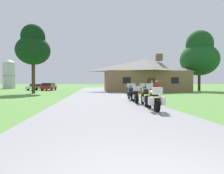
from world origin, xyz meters
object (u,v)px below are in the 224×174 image
motorcycle_yellow_nearest_to_camera (154,99)px  parked_red_suv_far_left (49,86)px  motorcycle_black_third_in_row (135,94)px  parked_white_sedan_far_left (36,87)px  bystander_white_shirt_near_lodge (152,87)px  motorcycle_orange_second_in_row (145,96)px  metal_silo_distant (9,74)px  bystander_red_shirt_beside_signpost (156,87)px  tree_left_near (33,47)px  tree_right_of_lodge (199,55)px  motorcycle_blue_farthest_in_row (131,93)px

motorcycle_yellow_nearest_to_camera → parked_red_suv_far_left: size_ratio=0.44×
motorcycle_black_third_in_row → parked_white_sedan_far_left: (-13.73, 26.35, 0.02)m
bystander_white_shirt_near_lodge → motorcycle_black_third_in_row: bearing=20.0°
parked_white_sedan_far_left → motorcycle_orange_second_in_row: bearing=-48.9°
parked_white_sedan_far_left → motorcycle_yellow_nearest_to_camera: bearing=-50.6°
motorcycle_black_third_in_row → metal_silo_distant: 45.40m
motorcycle_orange_second_in_row → parked_red_suv_far_left: size_ratio=0.44×
motorcycle_orange_second_in_row → metal_silo_distant: size_ratio=0.29×
bystander_red_shirt_beside_signpost → motorcycle_black_third_in_row: bearing=70.6°
tree_left_near → bystander_white_shirt_near_lodge: bearing=-11.9°
tree_right_of_lodge → metal_silo_distant: (-38.83, 19.49, -2.50)m
parked_red_suv_far_left → bystander_white_shirt_near_lodge: bearing=-38.9°
metal_silo_distant → motorcycle_yellow_nearest_to_camera: bearing=-61.0°
motorcycle_blue_farthest_in_row → motorcycle_black_third_in_row: bearing=-93.0°
tree_left_near → metal_silo_distant: 27.74m
bystander_white_shirt_near_lodge → tree_right_of_lodge: size_ratio=0.16×
bystander_white_shirt_near_lodge → metal_silo_distant: (-28.07, 27.64, 2.69)m
motorcycle_black_third_in_row → tree_right_of_lodge: bearing=54.8°
motorcycle_yellow_nearest_to_camera → metal_silo_distant: (-23.64, 42.68, 3.03)m
motorcycle_orange_second_in_row → bystander_red_shirt_beside_signpost: (4.02, 10.24, 0.33)m
tree_left_near → parked_red_suv_far_left: bearing=91.4°
motorcycle_yellow_nearest_to_camera → parked_white_sedan_far_left: bearing=117.1°
motorcycle_blue_farthest_in_row → tree_left_near: (-10.86, 12.21, 5.62)m
bystander_red_shirt_beside_signpost → metal_silo_distant: size_ratio=0.23×
motorcycle_blue_farthest_in_row → parked_white_sedan_far_left: (-13.84, 24.35, 0.03)m
bystander_white_shirt_near_lodge → bystander_red_shirt_beside_signpost: size_ratio=1.00×
parked_white_sedan_far_left → metal_silo_distant: bearing=143.7°
bystander_red_shirt_beside_signpost → tree_right_of_lodge: tree_right_of_lodge is taller
bystander_white_shirt_near_lodge → tree_right_of_lodge: 14.47m
motorcycle_orange_second_in_row → tree_left_near: size_ratio=0.23×
motorcycle_black_third_in_row → parked_white_sedan_far_left: 29.71m
parked_red_suv_far_left → parked_white_sedan_far_left: 3.07m
metal_silo_distant → tree_left_near: bearing=-62.3°
tree_left_near → parked_white_sedan_far_left: size_ratio=2.03×
metal_silo_distant → parked_white_sedan_far_left: bearing=-51.3°
tree_left_near → parked_red_suv_far_left: size_ratio=1.96×
bystander_red_shirt_beside_signpost → tree_left_near: size_ratio=0.18×
motorcycle_yellow_nearest_to_camera → bystander_red_shirt_beside_signpost: size_ratio=1.24×
motorcycle_blue_farthest_in_row → tree_left_near: size_ratio=0.23×
bystander_white_shirt_near_lodge → metal_silo_distant: 39.49m
bystander_red_shirt_beside_signpost → parked_white_sedan_far_left: 25.49m
motorcycle_black_third_in_row → bystander_white_shirt_near_lodge: (4.47, 11.02, 0.33)m
metal_silo_distant → bystander_red_shirt_beside_signpost: bearing=-47.7°
motorcycle_yellow_nearest_to_camera → parked_red_suv_far_left: parked_red_suv_far_left is taller
motorcycle_yellow_nearest_to_camera → motorcycle_black_third_in_row: bearing=93.3°
bystander_white_shirt_near_lodge → tree_left_near: (-15.21, 3.20, 5.28)m
motorcycle_black_third_in_row → bystander_red_shirt_beside_signpost: bystander_red_shirt_beside_signpost is taller
tree_left_near → metal_silo_distant: (-12.85, 24.45, -2.59)m
tree_left_near → parked_white_sedan_far_left: 13.69m
metal_silo_distant → motorcycle_orange_second_in_row: bearing=-59.8°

